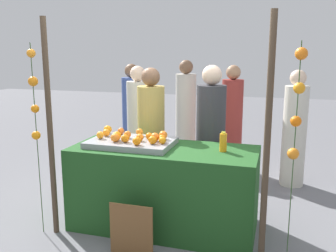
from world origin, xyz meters
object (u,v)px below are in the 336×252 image
orange_1 (127,135)px  vendor_right (210,143)px  orange_0 (163,135)px  chalkboard_sign (132,231)px  juice_bottle (223,142)px  vendor_left (151,140)px  stall_counter (164,188)px

orange_1 → vendor_right: vendor_right is taller
orange_0 → chalkboard_sign: size_ratio=0.18×
orange_0 → chalkboard_sign: 1.05m
juice_bottle → chalkboard_sign: bearing=-137.3°
orange_1 → chalkboard_sign: (0.31, -0.68, -0.73)m
juice_bottle → vendor_left: (-0.98, 0.65, -0.19)m
orange_0 → vendor_right: 0.72m
vendor_left → vendor_right: vendor_right is taller
stall_counter → orange_0: size_ratio=21.00×
stall_counter → orange_1: 0.69m
stall_counter → juice_bottle: size_ratio=9.65×
juice_bottle → vendor_left: vendor_left is taller
orange_0 → orange_1: bearing=-170.0°
orange_0 → juice_bottle: bearing=-7.0°
orange_0 → juice_bottle: size_ratio=0.46×
stall_counter → juice_bottle: (0.60, 0.04, 0.53)m
chalkboard_sign → vendor_left: 1.44m
orange_1 → juice_bottle: bearing=-0.7°
stall_counter → orange_1: bearing=173.3°
vendor_left → chalkboard_sign: bearing=-78.5°
orange_1 → vendor_left: (0.04, 0.64, -0.20)m
stall_counter → chalkboard_sign: 0.66m
vendor_left → vendor_right: 0.74m
vendor_left → stall_counter: bearing=-61.1°
orange_1 → orange_0: bearing=10.0°
stall_counter → orange_1: orange_1 is taller
chalkboard_sign → vendor_right: 1.49m
juice_bottle → chalkboard_sign: 1.22m
chalkboard_sign → vendor_right: size_ratio=0.30×
stall_counter → vendor_left: bearing=118.9°
stall_counter → vendor_right: (0.36, 0.68, 0.35)m
stall_counter → orange_0: orange_0 is taller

